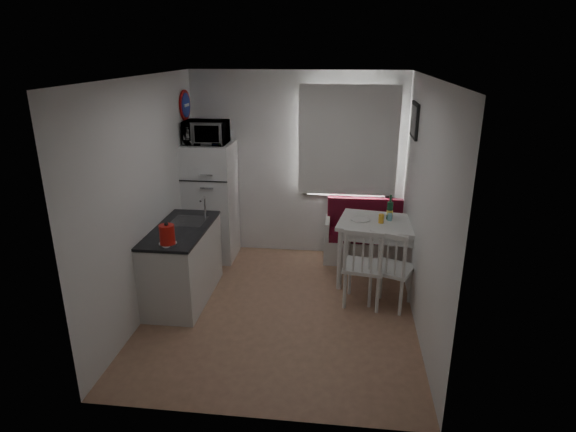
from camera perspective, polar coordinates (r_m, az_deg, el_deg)
name	(u,v)px	position (r m, az deg, el deg)	size (l,w,h in m)	color
floor	(281,309)	(5.69, -0.79, -10.98)	(3.00, 3.50, 0.02)	#976A50
ceiling	(280,77)	(4.92, -0.94, 16.14)	(3.00, 3.50, 0.02)	white
wall_back	(297,165)	(6.84, 1.10, 6.02)	(3.00, 0.02, 2.60)	white
wall_front	(249,275)	(3.56, -4.63, -7.00)	(3.00, 0.02, 2.60)	white
wall_left	(147,198)	(5.56, -16.39, 2.07)	(0.02, 3.50, 2.60)	white
wall_right	(424,208)	(5.19, 15.80, 0.92)	(0.02, 3.50, 2.60)	white
window	(348,144)	(6.71, 7.12, 8.46)	(1.22, 0.06, 1.47)	white
curtain	(348,141)	(6.63, 7.13, 8.77)	(1.35, 0.02, 1.50)	white
kitchen_counter	(183,263)	(5.88, -12.33, -5.43)	(0.62, 1.32, 1.16)	white
wall_sign	(186,105)	(6.71, -12.04, 12.73)	(0.40, 0.40, 0.03)	#1A2E9F
picture_frame	(414,120)	(6.08, 14.73, 10.93)	(0.04, 0.52, 0.42)	black
bench	(368,241)	(6.89, 9.46, -2.95)	(1.23, 0.47, 0.88)	white
dining_table	(384,229)	(6.11, 11.33, -1.48)	(1.22, 0.95, 0.83)	white
chair_left	(365,260)	(5.53, 9.13, -5.11)	(0.53, 0.51, 0.53)	white
chair_right	(393,262)	(5.56, 12.35, -5.32)	(0.59, 0.59, 0.52)	white
fridge	(211,202)	(6.85, -9.10, 1.70)	(0.66, 0.66, 1.66)	white
microwave	(206,132)	(6.57, -9.67, 9.76)	(0.56, 0.38, 0.31)	white
kettle	(167,235)	(5.18, -14.13, -2.16)	(0.19, 0.19, 0.25)	red
wine_bottle	(390,207)	(6.13, 12.00, 1.02)	(0.08, 0.08, 0.32)	#164629
drinking_glass_orange	(381,219)	(6.01, 10.98, -0.30)	(0.07, 0.07, 0.11)	yellow
drinking_glass_blue	(390,217)	(6.12, 11.97, -0.11)	(0.06, 0.06, 0.09)	#7CC3D3
plate	(360,219)	(6.08, 8.57, -0.40)	(0.24, 0.24, 0.02)	white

